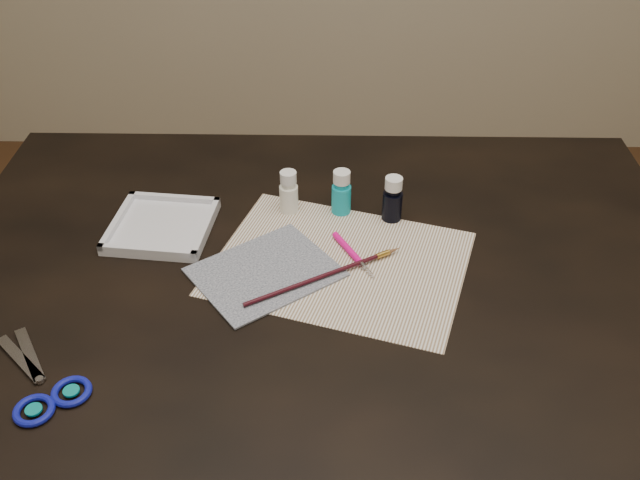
{
  "coord_description": "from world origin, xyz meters",
  "views": [
    {
      "loc": [
        0.02,
        -0.94,
        1.51
      ],
      "look_at": [
        0.0,
        0.0,
        0.8
      ],
      "focal_mm": 40.0,
      "sensor_mm": 36.0,
      "label": 1
    }
  ],
  "objects_px": {
    "paint_bottle_cyan": "(341,192)",
    "palette_tray": "(162,225)",
    "paint_bottle_navy": "(393,199)",
    "scissors": "(29,374)",
    "canvas": "(265,272)",
    "paper": "(341,263)",
    "paint_bottle_white": "(289,192)"
  },
  "relations": [
    {
      "from": "palette_tray",
      "to": "paint_bottle_cyan",
      "type": "bearing_deg",
      "value": 11.25
    },
    {
      "from": "paper",
      "to": "palette_tray",
      "type": "height_order",
      "value": "palette_tray"
    },
    {
      "from": "canvas",
      "to": "palette_tray",
      "type": "height_order",
      "value": "palette_tray"
    },
    {
      "from": "paint_bottle_white",
      "to": "palette_tray",
      "type": "height_order",
      "value": "paint_bottle_white"
    },
    {
      "from": "paint_bottle_cyan",
      "to": "palette_tray",
      "type": "bearing_deg",
      "value": -168.75
    },
    {
      "from": "paint_bottle_navy",
      "to": "palette_tray",
      "type": "distance_m",
      "value": 0.42
    },
    {
      "from": "paint_bottle_navy",
      "to": "scissors",
      "type": "height_order",
      "value": "paint_bottle_navy"
    },
    {
      "from": "palette_tray",
      "to": "paint_bottle_white",
      "type": "bearing_deg",
      "value": 16.32
    },
    {
      "from": "paint_bottle_white",
      "to": "paint_bottle_cyan",
      "type": "xyz_separation_m",
      "value": [
        0.1,
        -0.0,
        0.0
      ]
    },
    {
      "from": "paper",
      "to": "paint_bottle_white",
      "type": "bearing_deg",
      "value": 121.48
    },
    {
      "from": "paint_bottle_white",
      "to": "paint_bottle_cyan",
      "type": "distance_m",
      "value": 0.1
    },
    {
      "from": "paper",
      "to": "scissors",
      "type": "relative_size",
      "value": 1.91
    },
    {
      "from": "paper",
      "to": "paint_bottle_navy",
      "type": "relative_size",
      "value": 4.68
    },
    {
      "from": "scissors",
      "to": "palette_tray",
      "type": "bearing_deg",
      "value": -65.03
    },
    {
      "from": "paint_bottle_white",
      "to": "palette_tray",
      "type": "relative_size",
      "value": 0.48
    },
    {
      "from": "canvas",
      "to": "paint_bottle_white",
      "type": "xyz_separation_m",
      "value": [
        0.03,
        0.19,
        0.04
      ]
    },
    {
      "from": "canvas",
      "to": "scissors",
      "type": "relative_size",
      "value": 1.03
    },
    {
      "from": "paint_bottle_navy",
      "to": "scissors",
      "type": "relative_size",
      "value": 0.41
    },
    {
      "from": "palette_tray",
      "to": "scissors",
      "type": "bearing_deg",
      "value": -108.49
    },
    {
      "from": "canvas",
      "to": "palette_tray",
      "type": "distance_m",
      "value": 0.23
    },
    {
      "from": "paint_bottle_white",
      "to": "paint_bottle_cyan",
      "type": "bearing_deg",
      "value": -1.09
    },
    {
      "from": "palette_tray",
      "to": "paint_bottle_navy",
      "type": "bearing_deg",
      "value": 5.96
    },
    {
      "from": "paper",
      "to": "paint_bottle_cyan",
      "type": "height_order",
      "value": "paint_bottle_cyan"
    },
    {
      "from": "paint_bottle_white",
      "to": "scissors",
      "type": "relative_size",
      "value": 0.39
    },
    {
      "from": "paint_bottle_navy",
      "to": "scissors",
      "type": "bearing_deg",
      "value": -143.31
    },
    {
      "from": "paint_bottle_cyan",
      "to": "paper",
      "type": "bearing_deg",
      "value": -90.55
    },
    {
      "from": "scissors",
      "to": "palette_tray",
      "type": "xyz_separation_m",
      "value": [
        0.12,
        0.35,
        0.0
      ]
    },
    {
      "from": "paint_bottle_white",
      "to": "palette_tray",
      "type": "xyz_separation_m",
      "value": [
        -0.22,
        -0.07,
        -0.03
      ]
    },
    {
      "from": "paint_bottle_cyan",
      "to": "scissors",
      "type": "bearing_deg",
      "value": -136.5
    },
    {
      "from": "paper",
      "to": "palette_tray",
      "type": "distance_m",
      "value": 0.33
    },
    {
      "from": "canvas",
      "to": "paint_bottle_cyan",
      "type": "xyz_separation_m",
      "value": [
        0.13,
        0.18,
        0.04
      ]
    },
    {
      "from": "paint_bottle_white",
      "to": "paint_bottle_navy",
      "type": "height_order",
      "value": "paint_bottle_navy"
    }
  ]
}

